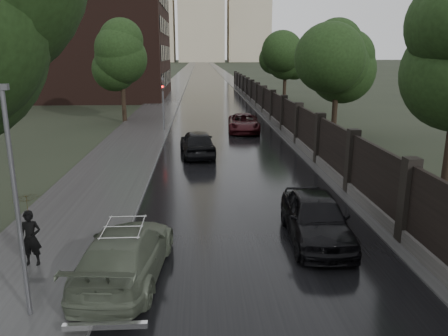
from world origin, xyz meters
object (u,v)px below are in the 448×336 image
tree_right_c (285,60)px  car_right_near (316,217)px  lamp_post (17,205)px  car_right_far (244,123)px  tree_left_far (121,59)px  pedestrian_umbrella (27,209)px  volga_sedan (125,253)px  traffic_light (163,100)px  hatchback_left (197,143)px  tree_right_b (338,65)px

tree_right_c → car_right_near: (-5.59, -34.66, -4.19)m
lamp_post → car_right_near: bearing=27.7°
tree_right_c → car_right_far: tree_right_c is taller
tree_left_far → pedestrian_umbrella: (1.83, -26.15, -3.50)m
volga_sedan → tree_right_c: bearing=-101.4°
traffic_light → tree_left_far: bearing=126.5°
hatchback_left → pedestrian_umbrella: 14.02m
lamp_post → traffic_light: 23.52m
tree_right_c → tree_right_b: bearing=-90.0°
tree_right_b → pedestrian_umbrella: tree_right_b is taller
tree_left_far → hatchback_left: tree_left_far is taller
volga_sedan → car_right_far: size_ratio=0.98×
lamp_post → traffic_light: size_ratio=1.28×
tree_right_b → tree_right_c: size_ratio=1.00×
volga_sedan → pedestrian_umbrella: 2.84m
volga_sedan → car_right_near: bearing=-154.0°
car_right_far → hatchback_left: bearing=-110.8°
tree_left_far → hatchback_left: size_ratio=1.66×
hatchback_left → car_right_near: 12.36m
traffic_light → volga_sedan: traffic_light is taller
traffic_light → car_right_near: 20.68m
car_right_far → volga_sedan: bearing=-100.5°
tree_right_c → traffic_light: (-11.80, -15.01, -2.55)m
tree_right_c → car_right_far: (-5.90, -15.18, -4.27)m
tree_left_far → lamp_post: tree_left_far is taller
lamp_post → car_right_far: bearing=73.3°
tree_right_b → car_right_near: bearing=-108.5°
car_right_near → pedestrian_umbrella: bearing=-167.4°
tree_right_c → hatchback_left: (-9.30, -22.86, -4.19)m
hatchback_left → car_right_near: hatchback_left is taller
lamp_post → hatchback_left: size_ratio=1.14×
tree_right_c → volga_sedan: (-11.10, -36.73, -4.26)m
lamp_post → volga_sedan: bearing=44.4°
car_right_near → tree_right_c: bearing=83.0°
tree_right_c → tree_left_far: bearing=-147.2°
pedestrian_umbrella → volga_sedan: bearing=-13.2°
tree_left_far → car_right_far: (9.60, -5.18, -4.57)m
traffic_light → hatchback_left: size_ratio=0.90×
tree_left_far → volga_sedan: (4.40, -26.73, -4.55)m
tree_right_b → tree_right_c: bearing=90.0°
traffic_light → car_right_near: (6.21, -19.65, -1.64)m
tree_right_b → lamp_post: 24.33m
tree_right_b → lamp_post: size_ratio=1.37×
hatchback_left → car_right_near: (3.71, -11.79, -0.00)m
tree_left_far → car_right_near: size_ratio=1.66×
pedestrian_umbrella → traffic_light: bearing=84.6°
car_right_near → tree_left_far: bearing=114.0°
tree_left_far → lamp_post: (2.60, -28.50, -2.57)m
traffic_light → car_right_near: traffic_light is taller
tree_left_far → hatchback_left: bearing=-64.3°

